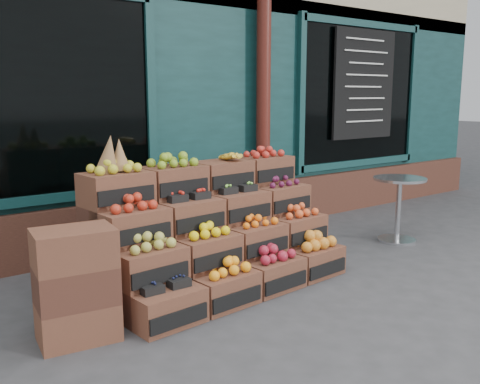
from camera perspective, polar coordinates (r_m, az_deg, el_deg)
ground at (r=4.90m, az=6.95°, el=-10.75°), size 60.00×60.00×0.00m
shop_facade at (r=8.99m, az=-16.71°, el=14.04°), size 12.00×6.24×4.80m
crate_display at (r=5.02m, az=-2.76°, el=-4.85°), size 2.37×1.29×1.44m
spare_crates at (r=4.06m, az=-17.08°, el=-9.49°), size 0.60×0.46×0.83m
bistro_table at (r=6.69m, az=16.56°, el=-1.01°), size 0.62×0.62×0.78m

